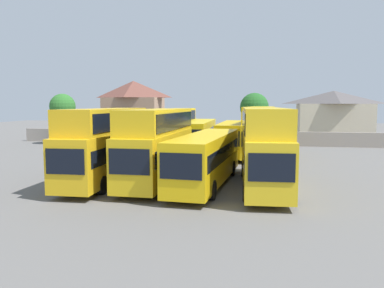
{
  "coord_description": "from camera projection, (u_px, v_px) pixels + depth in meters",
  "views": [
    {
      "loc": [
        5.11,
        -24.43,
        5.25
      ],
      "look_at": [
        0.0,
        3.0,
        2.34
      ],
      "focal_mm": 35.99,
      "sensor_mm": 36.0,
      "label": 1
    }
  ],
  "objects": [
    {
      "name": "tree_left_of_lot",
      "position": [
        63.0,
        107.0,
        50.15
      ],
      "size": [
        3.31,
        3.31,
        6.59
      ],
      "color": "brown",
      "rests_on": "ground"
    },
    {
      "name": "bus_4",
      "position": [
        264.0,
        143.0,
        24.07
      ],
      "size": [
        3.28,
        11.9,
        5.0
      ],
      "rotation": [
        0.0,
        0.0,
        -1.51
      ],
      "color": "gold",
      "rests_on": "ground"
    },
    {
      "name": "bus_3",
      "position": [
        207.0,
        156.0,
        24.8
      ],
      "size": [
        3.28,
        12.17,
        3.3
      ],
      "rotation": [
        0.0,
        0.0,
        -1.64
      ],
      "color": "yellow",
      "rests_on": "ground"
    },
    {
      "name": "bus_7",
      "position": [
        233.0,
        137.0,
        39.37
      ],
      "size": [
        2.66,
        11.53,
        3.36
      ],
      "rotation": [
        0.0,
        0.0,
        -1.58
      ],
      "color": "#EBB70C",
      "rests_on": "ground"
    },
    {
      "name": "bus_8",
      "position": [
        260.0,
        128.0,
        38.68
      ],
      "size": [
        3.23,
        12.14,
        4.98
      ],
      "rotation": [
        0.0,
        0.0,
        -1.64
      ],
      "color": "yellow",
      "rests_on": "ground"
    },
    {
      "name": "house_terrace_centre",
      "position": [
        333.0,
        115.0,
        56.61
      ],
      "size": [
        10.58,
        7.89,
        7.18
      ],
      "color": "beige",
      "rests_on": "ground"
    },
    {
      "name": "bus_6",
      "position": [
        199.0,
        135.0,
        40.28
      ],
      "size": [
        2.9,
        12.1,
        3.48
      ],
      "rotation": [
        0.0,
        0.0,
        -1.54
      ],
      "color": "yellow",
      "rests_on": "ground"
    },
    {
      "name": "bus_2",
      "position": [
        158.0,
        142.0,
        25.23
      ],
      "size": [
        2.71,
        10.53,
        4.91
      ],
      "rotation": [
        0.0,
        0.0,
        -1.58
      ],
      "color": "gold",
      "rests_on": "ground"
    },
    {
      "name": "bus_1",
      "position": [
        106.0,
        141.0,
        25.89
      ],
      "size": [
        2.78,
        11.51,
        4.94
      ],
      "rotation": [
        0.0,
        0.0,
        -1.54
      ],
      "color": "gold",
      "rests_on": "ground"
    },
    {
      "name": "depot_boundary_wall",
      "position": [
        223.0,
        138.0,
        49.72
      ],
      "size": [
        56.0,
        0.5,
        1.8
      ],
      "primitive_type": "cube",
      "color": "gray",
      "rests_on": "ground"
    },
    {
      "name": "house_terrace_left",
      "position": [
        134.0,
        108.0,
        61.53
      ],
      "size": [
        9.06,
        6.45,
        8.91
      ],
      "color": "#9E7A60",
      "rests_on": "ground"
    },
    {
      "name": "bus_5",
      "position": [
        170.0,
        128.0,
        40.82
      ],
      "size": [
        3.46,
        11.99,
        4.75
      ],
      "rotation": [
        0.0,
        0.0,
        -1.66
      ],
      "color": "yellow",
      "rests_on": "ground"
    },
    {
      "name": "tree_behind_wall",
      "position": [
        254.0,
        108.0,
        51.06
      ],
      "size": [
        3.79,
        3.79,
        6.73
      ],
      "color": "brown",
      "rests_on": "ground"
    },
    {
      "name": "ground",
      "position": [
        217.0,
        151.0,
        42.97
      ],
      "size": [
        140.0,
        140.0,
        0.0
      ],
      "primitive_type": "plane",
      "color": "#605E5B"
    }
  ]
}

